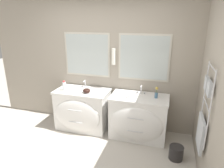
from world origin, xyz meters
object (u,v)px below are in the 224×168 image
(vanity_left, at_px, (82,110))
(toiletry_bottle, at_px, (64,86))
(amenity_bowl, at_px, (87,91))
(waste_bin, at_px, (176,152))
(vanity_right, at_px, (138,117))
(flower_vase, at_px, (156,93))

(vanity_left, relative_size, toiletry_bottle, 5.41)
(amenity_bowl, xyz_separation_m, waste_bin, (1.69, -0.39, -0.73))
(vanity_left, bearing_deg, toiletry_bottle, -169.78)
(vanity_right, distance_m, toiletry_bottle, 1.55)
(vanity_left, xyz_separation_m, amenity_bowl, (0.14, -0.06, 0.44))
(waste_bin, bearing_deg, vanity_left, 166.05)
(amenity_bowl, bearing_deg, waste_bin, -13.02)
(vanity_right, relative_size, toiletry_bottle, 5.41)
(vanity_left, distance_m, flower_vase, 1.51)
(toiletry_bottle, height_order, amenity_bowl, toiletry_bottle)
(vanity_right, xyz_separation_m, waste_bin, (0.70, -0.46, -0.29))
(vanity_left, xyz_separation_m, vanity_right, (1.13, 0.00, 0.00))
(vanity_right, bearing_deg, flower_vase, 10.82)
(vanity_left, height_order, amenity_bowl, amenity_bowl)
(flower_vase, bearing_deg, vanity_left, -177.76)
(waste_bin, bearing_deg, amenity_bowl, 166.98)
(vanity_right, bearing_deg, waste_bin, -33.12)
(vanity_right, bearing_deg, vanity_left, 180.00)
(toiletry_bottle, bearing_deg, waste_bin, -10.36)
(amenity_bowl, bearing_deg, flower_vase, 5.35)
(amenity_bowl, distance_m, flower_vase, 1.29)
(amenity_bowl, xyz_separation_m, flower_vase, (1.28, 0.12, 0.04))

